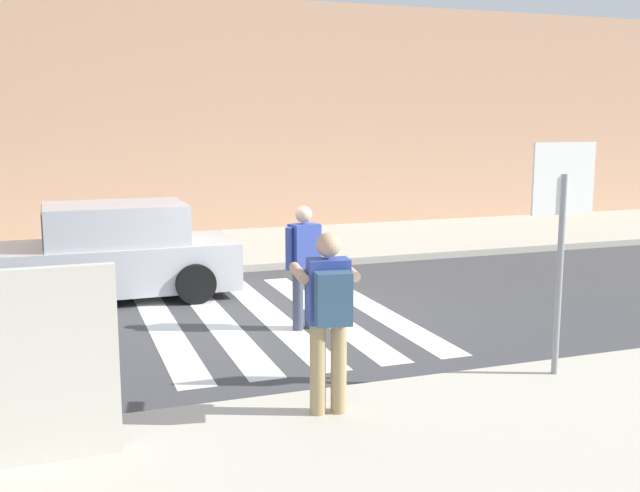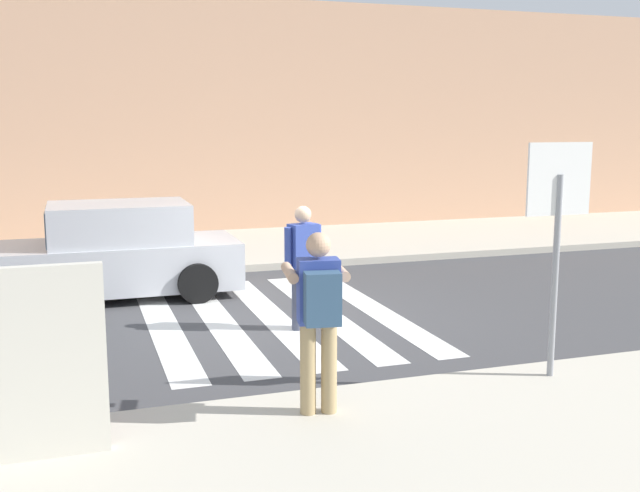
% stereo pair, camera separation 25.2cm
% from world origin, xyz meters
% --- Properties ---
extents(ground_plane, '(120.00, 120.00, 0.00)m').
position_xyz_m(ground_plane, '(0.00, 0.00, 0.00)').
color(ground_plane, '#424244').
extents(sidewalk_far, '(60.00, 4.80, 0.14)m').
position_xyz_m(sidewalk_far, '(0.00, 6.00, 0.07)').
color(sidewalk_far, beige).
rests_on(sidewalk_far, ground).
extents(building_facade_far, '(56.00, 4.00, 5.87)m').
position_xyz_m(building_facade_far, '(0.00, 10.40, 2.93)').
color(building_facade_far, tan).
rests_on(building_facade_far, ground).
extents(crosswalk_stripe_0, '(0.44, 5.20, 0.01)m').
position_xyz_m(crosswalk_stripe_0, '(-1.60, 0.20, 0.00)').
color(crosswalk_stripe_0, silver).
rests_on(crosswalk_stripe_0, ground).
extents(crosswalk_stripe_1, '(0.44, 5.20, 0.01)m').
position_xyz_m(crosswalk_stripe_1, '(-0.80, 0.20, 0.00)').
color(crosswalk_stripe_1, silver).
rests_on(crosswalk_stripe_1, ground).
extents(crosswalk_stripe_2, '(0.44, 5.20, 0.01)m').
position_xyz_m(crosswalk_stripe_2, '(0.00, 0.20, 0.00)').
color(crosswalk_stripe_2, silver).
rests_on(crosswalk_stripe_2, ground).
extents(crosswalk_stripe_3, '(0.44, 5.20, 0.01)m').
position_xyz_m(crosswalk_stripe_3, '(0.80, 0.20, 0.00)').
color(crosswalk_stripe_3, silver).
rests_on(crosswalk_stripe_3, ground).
extents(crosswalk_stripe_4, '(0.44, 5.20, 0.01)m').
position_xyz_m(crosswalk_stripe_4, '(1.60, 0.20, 0.00)').
color(crosswalk_stripe_4, silver).
rests_on(crosswalk_stripe_4, ground).
extents(stop_sign, '(0.76, 0.08, 2.51)m').
position_xyz_m(stop_sign, '(2.09, -3.61, 1.97)').
color(stop_sign, gray).
rests_on(stop_sign, sidewalk_near).
extents(photographer_with_backpack, '(0.66, 0.90, 1.72)m').
position_xyz_m(photographer_with_backpack, '(-0.62, -3.85, 1.17)').
color(photographer_with_backpack, tan).
rests_on(photographer_with_backpack, sidewalk_near).
extents(pedestrian_crossing, '(0.56, 0.33, 1.72)m').
position_xyz_m(pedestrian_crossing, '(0.24, -0.54, 0.97)').
color(pedestrian_crossing, '#474C60').
rests_on(pedestrian_crossing, ground).
extents(parked_car_silver, '(4.10, 1.92, 1.55)m').
position_xyz_m(parked_car_silver, '(-2.14, 2.30, 0.73)').
color(parked_car_silver, '#B7BABF').
rests_on(parked_car_silver, ground).
extents(advertising_board, '(1.10, 0.11, 1.60)m').
position_xyz_m(advertising_board, '(-3.08, -4.01, 0.94)').
color(advertising_board, beige).
rests_on(advertising_board, sidewalk_near).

